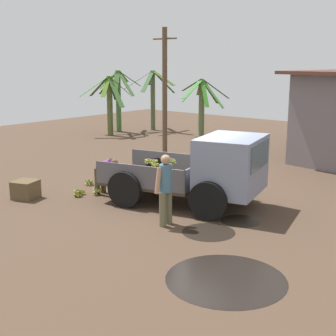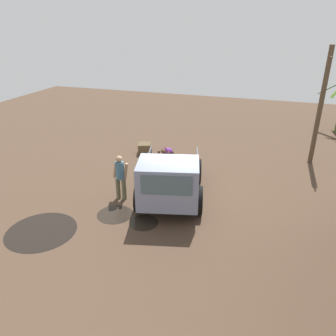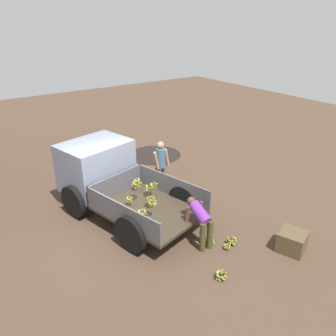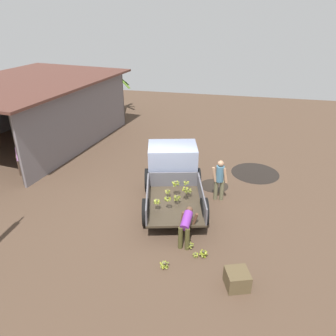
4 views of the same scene
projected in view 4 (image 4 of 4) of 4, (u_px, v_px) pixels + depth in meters
The scene contains 15 objects.
ground at pixel (167, 203), 12.84m from camera, with size 36.00×36.00×0.00m, color #4D392A.
mud_patch_0 at pixel (214, 186), 14.07m from camera, with size 1.22×1.22×0.01m, color black.
mud_patch_1 at pixel (255, 173), 15.13m from camera, with size 2.18×2.18×0.01m, color black.
mud_patch_2 at pixel (189, 181), 14.42m from camera, with size 0.96×0.96×0.01m, color #2B241C.
cargo_truck at pixel (173, 170), 13.08m from camera, with size 4.57×3.00×1.93m.
warehouse_shed at pixel (38, 95), 17.98m from camera, with size 10.74×8.48×3.45m.
banana_palm_4 at pixel (119, 92), 23.48m from camera, with size 2.80×1.96×2.50m.
person_foreground_visitor at pixel (220, 178), 12.67m from camera, with size 0.31×0.63×1.70m.
person_worker_loading at pixel (186, 225), 10.34m from camera, with size 0.87×0.60×1.14m.
person_bystander_near_shed at pixel (20, 158), 14.55m from camera, with size 0.34×0.64×1.60m.
banana_bunch_on_ground_0 at pixel (164, 265), 9.62m from camera, with size 0.28×0.29×0.21m.
banana_bunch_on_ground_1 at pixel (203, 253), 10.04m from camera, with size 0.27×0.28×0.23m.
banana_bunch_on_ground_2 at pixel (189, 245), 10.39m from camera, with size 0.28×0.28×0.21m.
banana_bunch_on_ground_3 at pixel (196, 255), 10.04m from camera, with size 0.20×0.20×0.15m.
wooden_crate_0 at pixel (237, 279), 8.91m from camera, with size 0.62×0.62×0.51m, color brown.
Camera 4 is at (-10.64, -2.38, 6.93)m, focal length 35.00 mm.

